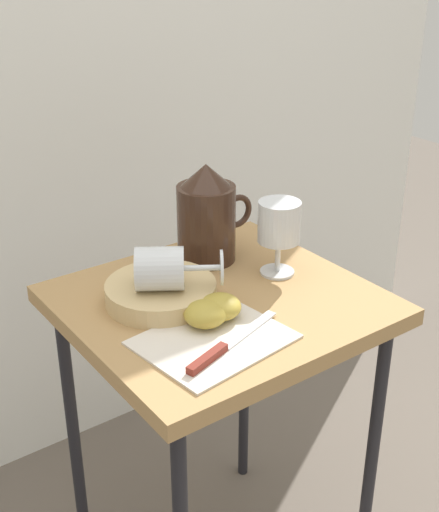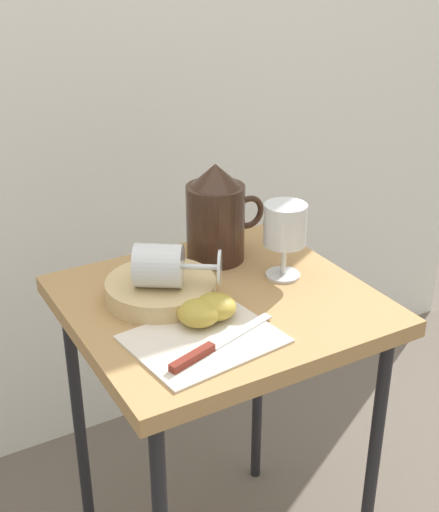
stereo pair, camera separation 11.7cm
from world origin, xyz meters
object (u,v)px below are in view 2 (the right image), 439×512
at_px(pitcher, 216,221).
at_px(knife, 208,349).
at_px(basket_tray, 161,289).
at_px(wine_glass_tipped_near, 161,266).
at_px(apple_half_right, 215,306).
at_px(wine_glass_upright, 285,229).
at_px(table, 220,332).
at_px(apple_half_left, 199,313).

bearing_deg(pitcher, knife, -121.43).
height_order(basket_tray, wine_glass_tipped_near, wine_glass_tipped_near).
height_order(wine_glass_tipped_near, apple_half_right, wine_glass_tipped_near).
bearing_deg(apple_half_right, wine_glass_upright, 21.39).
bearing_deg(knife, pitcher, 58.57).
bearing_deg(apple_half_right, wine_glass_tipped_near, 120.59).
xyz_separation_m(pitcher, knife, (-0.17, -0.28, -0.07)).
bearing_deg(knife, table, 54.85).
relative_size(table, pitcher, 3.45).
relative_size(apple_half_right, knife, 0.33).
distance_m(pitcher, apple_half_right, 0.24).
distance_m(wine_glass_upright, knife, 0.30).
bearing_deg(pitcher, basket_tray, -150.25).
bearing_deg(basket_tray, knife, -93.46).
relative_size(wine_glass_upright, knife, 0.66).
xyz_separation_m(table, wine_glass_tipped_near, (-0.09, 0.03, 0.14)).
height_order(pitcher, wine_glass_tipped_near, pitcher).
xyz_separation_m(apple_half_right, knife, (-0.06, -0.08, -0.01)).
xyz_separation_m(pitcher, wine_glass_tipped_near, (-0.17, -0.11, -0.01)).
bearing_deg(wine_glass_tipped_near, apple_half_left, -78.06).
height_order(wine_glass_tipped_near, knife, wine_glass_tipped_near).
xyz_separation_m(basket_tray, knife, (-0.01, -0.19, -0.01)).
xyz_separation_m(wine_glass_upright, apple_half_left, (-0.22, -0.08, -0.07)).
xyz_separation_m(table, apple_half_left, (-0.07, -0.06, 0.09)).
bearing_deg(wine_glass_tipped_near, wine_glass_upright, -4.02).
relative_size(basket_tray, wine_glass_upright, 1.35).
relative_size(pitcher, wine_glass_tipped_near, 1.22).
height_order(table, knife, knife).
distance_m(pitcher, wine_glass_tipped_near, 0.20).
height_order(wine_glass_upright, apple_half_left, wine_glass_upright).
bearing_deg(wine_glass_upright, knife, -147.24).
xyz_separation_m(apple_half_left, knife, (-0.03, -0.08, -0.01)).
height_order(table, basket_tray, basket_tray).
xyz_separation_m(table, basket_tray, (-0.09, 0.05, 0.09)).
xyz_separation_m(wine_glass_tipped_near, apple_half_right, (0.05, -0.09, -0.05)).
xyz_separation_m(basket_tray, apple_half_left, (0.01, -0.11, 0.01)).
distance_m(wine_glass_upright, wine_glass_tipped_near, 0.24).
bearing_deg(wine_glass_upright, table, -174.84).
height_order(table, wine_glass_upright, wine_glass_upright).
bearing_deg(basket_tray, pitcher, 29.75).
bearing_deg(apple_half_right, knife, -124.95).
distance_m(pitcher, knife, 0.34).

